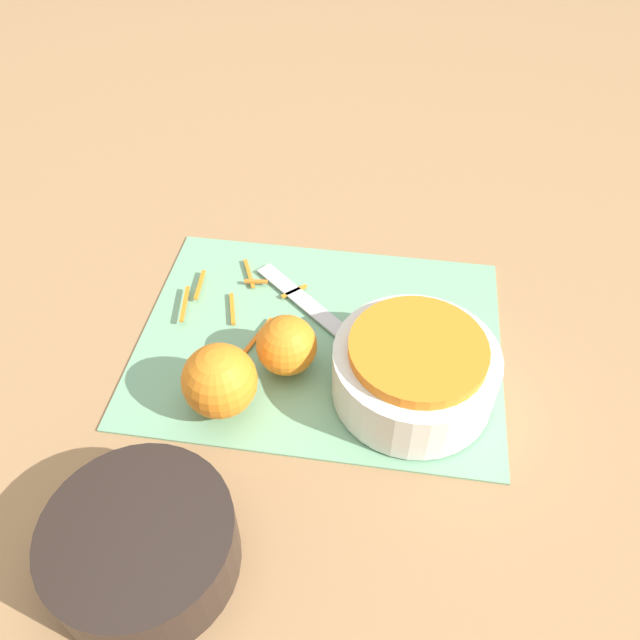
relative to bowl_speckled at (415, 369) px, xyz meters
name	(u,v)px	position (x,y,z in m)	size (l,w,h in m)	color
ground_plane	(320,340)	(0.12, -0.07, -0.05)	(4.00, 4.00, 0.00)	#9E754C
cutting_board	(320,338)	(0.12, -0.07, -0.04)	(0.45, 0.34, 0.01)	#75AD84
bowl_speckled	(415,369)	(0.00, 0.00, 0.00)	(0.18, 0.18, 0.08)	silver
bowl_dark	(142,546)	(0.23, 0.23, -0.01)	(0.17, 0.17, 0.07)	black
knife	(354,339)	(0.07, -0.06, -0.03)	(0.22, 0.19, 0.02)	black
orange_left	(220,381)	(0.21, 0.05, 0.00)	(0.08, 0.08, 0.08)	orange
orange_right	(287,345)	(0.15, -0.02, 0.00)	(0.07, 0.07, 0.07)	orange
peel_pile	(235,298)	(0.24, -0.12, -0.04)	(0.16, 0.17, 0.01)	orange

